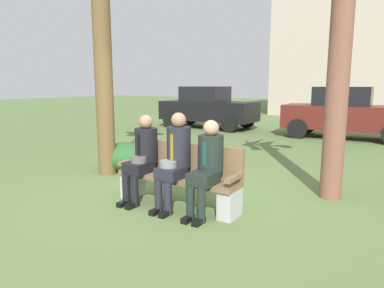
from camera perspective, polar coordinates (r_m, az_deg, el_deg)
The scene contains 8 objects.
ground_plane at distance 5.42m, azimuth -3.80°, elevation -8.90°, with size 80.00×80.00×0.00m, color #5B743F.
park_bench at distance 5.01m, azimuth -2.10°, elevation -5.40°, with size 1.88×0.44×0.90m.
seated_man_left at distance 5.18m, azimuth -8.18°, elevation -1.61°, with size 0.34×0.72×1.29m.
seated_man_middle at distance 4.83m, azimuth -2.81°, elevation -2.01°, with size 0.34×0.72×1.35m.
seated_man_right at distance 4.56m, azimuth 2.54°, elevation -3.14°, with size 0.34×0.72×1.27m.
shrub_near_bench at distance 7.17m, azimuth -11.06°, elevation -2.05°, with size 0.93×0.85×0.58m, color #2A5A2C.
parked_car_near at distance 14.13m, azimuth 2.56°, elevation 6.06°, with size 3.92×1.75×1.68m.
parked_car_far at distance 12.32m, azimuth 24.00°, elevation 4.71°, with size 3.95×1.81×1.68m.
Camera 1 is at (3.03, -4.15, 1.72)m, focal length 32.31 mm.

